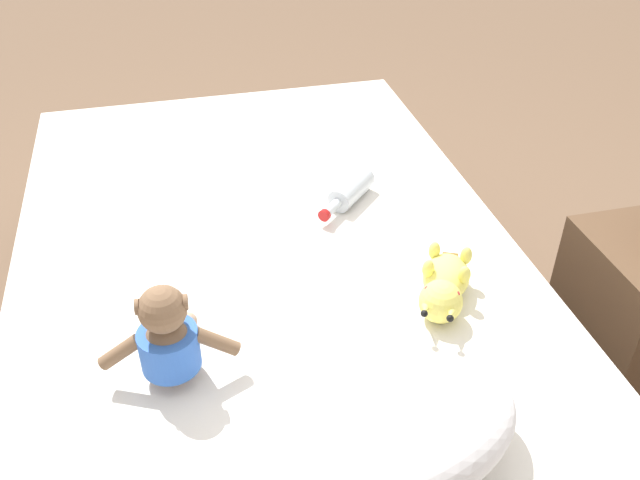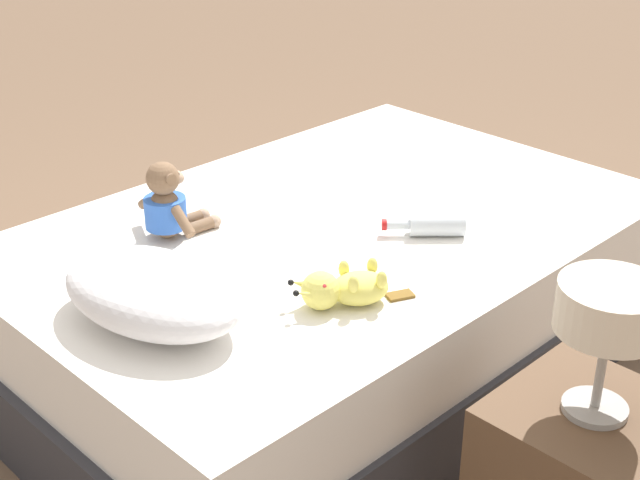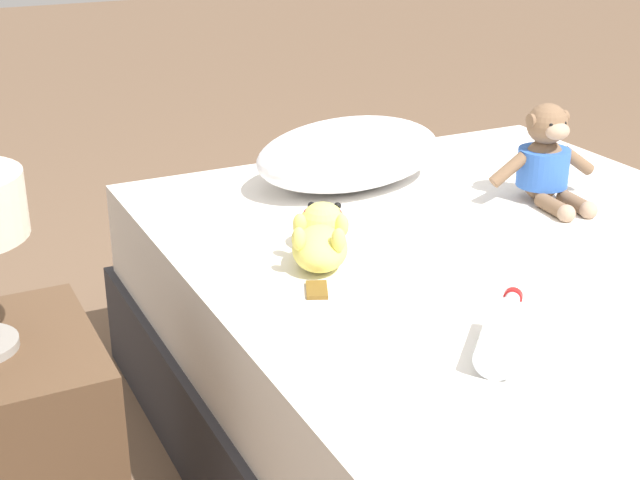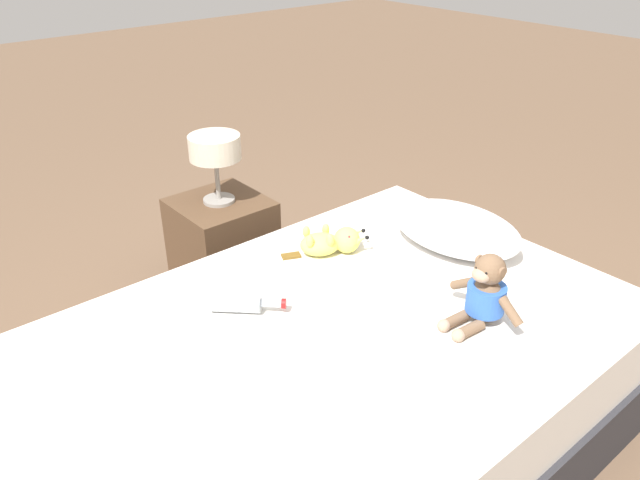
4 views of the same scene
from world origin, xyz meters
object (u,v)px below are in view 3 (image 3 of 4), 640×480
plush_yellow_creature (321,237)px  plush_monkey (546,162)px  pillow (350,153)px  glass_bottle (502,335)px  bed (556,400)px

plush_yellow_creature → plush_monkey: bearing=7.0°
pillow → plush_yellow_creature: 0.48m
plush_yellow_creature → glass_bottle: plush_yellow_creature is taller
pillow → plush_monkey: size_ratio=1.94×
bed → plush_monkey: bearing=56.6°
glass_bottle → bed: bearing=28.9°
pillow → glass_bottle: bearing=-101.8°
pillow → plush_yellow_creature: size_ratio=1.80×
pillow → glass_bottle: size_ratio=2.66×
bed → plush_monkey: (0.26, 0.40, 0.35)m
plush_yellow_creature → bed: bearing=-41.7°
plush_yellow_creature → glass_bottle: bearing=-79.0°
pillow → plush_monkey: plush_monkey is taller
pillow → glass_bottle: (-0.18, -0.86, -0.05)m
plush_monkey → plush_yellow_creature: bearing=-173.0°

